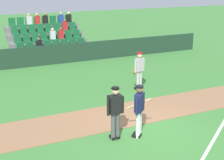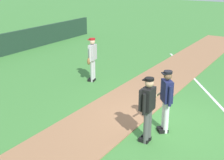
% 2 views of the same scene
% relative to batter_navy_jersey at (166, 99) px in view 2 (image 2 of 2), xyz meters
% --- Properties ---
extents(ground_plane, '(80.00, 80.00, 0.00)m').
position_rel_batter_navy_jersey_xyz_m(ground_plane, '(0.27, 0.13, -0.97)').
color(ground_plane, '#42843A').
extents(infield_dirt_path, '(28.00, 2.13, 0.03)m').
position_rel_batter_navy_jersey_xyz_m(infield_dirt_path, '(0.27, 1.79, -0.95)').
color(infield_dirt_path, '#9E704C').
rests_on(infield_dirt_path, ground).
extents(foul_line_chalk, '(9.82, 7.06, 0.01)m').
position_rel_batter_navy_jersey_xyz_m(foul_line_chalk, '(3.27, -0.37, -0.96)').
color(foul_line_chalk, white).
rests_on(foul_line_chalk, ground).
extents(batter_navy_jersey, '(0.72, 0.69, 1.76)m').
position_rel_batter_navy_jersey_xyz_m(batter_navy_jersey, '(0.00, 0.00, 0.00)').
color(batter_navy_jersey, white).
rests_on(batter_navy_jersey, ground).
extents(umpire_home_plate, '(0.59, 0.31, 1.76)m').
position_rel_batter_navy_jersey_xyz_m(umpire_home_plate, '(-0.76, 0.18, 0.03)').
color(umpire_home_plate, '#4C4C4C').
rests_on(umpire_home_plate, ground).
extents(runner_grey_jersey, '(0.67, 0.37, 1.76)m').
position_rel_batter_navy_jersey_xyz_m(runner_grey_jersey, '(2.33, 4.11, -0.01)').
color(runner_grey_jersey, '#B2B2B2').
rests_on(runner_grey_jersey, ground).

